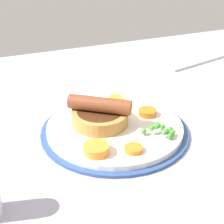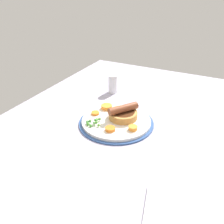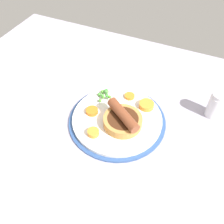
{
  "view_description": "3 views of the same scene",
  "coord_description": "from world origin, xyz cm",
  "px_view_note": "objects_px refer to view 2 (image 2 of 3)",
  "views": [
    {
      "loc": [
        -17.18,
        -50.66,
        35.79
      ],
      "look_at": [
        1.85,
        -1.35,
        6.45
      ],
      "focal_mm": 60.0,
      "sensor_mm": 36.0,
      "label": 1
    },
    {
      "loc": [
        64.15,
        27.69,
        45.51
      ],
      "look_at": [
        1.14,
        -4.09,
        6.29
      ],
      "focal_mm": 40.0,
      "sensor_mm": 36.0,
      "label": 2
    },
    {
      "loc": [
        -13.32,
        35.04,
        50.98
      ],
      "look_at": [
        3.28,
        -1.73,
        6.18
      ],
      "focal_mm": 40.0,
      "sensor_mm": 36.0,
      "label": 3
    }
  ],
  "objects_px": {
    "pea_pile": "(93,122)",
    "carrot_slice_1": "(95,113)",
    "dinner_plate": "(116,122)",
    "fork": "(147,221)",
    "salt_shaker": "(113,84)",
    "carrot_slice_2": "(133,128)",
    "carrot_slice_0": "(110,129)",
    "carrot_slice_3": "(107,107)",
    "sausage_pudding": "(123,113)"
  },
  "relations": [
    {
      "from": "pea_pile",
      "to": "fork",
      "type": "relative_size",
      "value": 0.29
    },
    {
      "from": "salt_shaker",
      "to": "pea_pile",
      "type": "bearing_deg",
      "value": 13.57
    },
    {
      "from": "dinner_plate",
      "to": "salt_shaker",
      "type": "distance_m",
      "value": 0.24
    },
    {
      "from": "carrot_slice_1",
      "to": "salt_shaker",
      "type": "distance_m",
      "value": 0.21
    },
    {
      "from": "dinner_plate",
      "to": "carrot_slice_2",
      "type": "height_order",
      "value": "carrot_slice_2"
    },
    {
      "from": "carrot_slice_1",
      "to": "salt_shaker",
      "type": "xyz_separation_m",
      "value": [
        -0.21,
        -0.04,
        0.02
      ]
    },
    {
      "from": "carrot_slice_1",
      "to": "fork",
      "type": "height_order",
      "value": "carrot_slice_1"
    },
    {
      "from": "carrot_slice_2",
      "to": "fork",
      "type": "relative_size",
      "value": 0.15
    },
    {
      "from": "pea_pile",
      "to": "salt_shaker",
      "type": "xyz_separation_m",
      "value": [
        -0.27,
        -0.06,
        0.01
      ]
    },
    {
      "from": "carrot_slice_0",
      "to": "carrot_slice_3",
      "type": "height_order",
      "value": "carrot_slice_3"
    },
    {
      "from": "carrot_slice_1",
      "to": "carrot_slice_3",
      "type": "bearing_deg",
      "value": 163.68
    },
    {
      "from": "salt_shaker",
      "to": "dinner_plate",
      "type": "bearing_deg",
      "value": 29.33
    },
    {
      "from": "dinner_plate",
      "to": "sausage_pudding",
      "type": "distance_m",
      "value": 0.04
    },
    {
      "from": "carrot_slice_2",
      "to": "fork",
      "type": "xyz_separation_m",
      "value": [
        0.27,
        0.14,
        -0.02
      ]
    },
    {
      "from": "carrot_slice_3",
      "to": "salt_shaker",
      "type": "bearing_deg",
      "value": -160.71
    },
    {
      "from": "dinner_plate",
      "to": "carrot_slice_3",
      "type": "bearing_deg",
      "value": -130.16
    },
    {
      "from": "carrot_slice_1",
      "to": "pea_pile",
      "type": "bearing_deg",
      "value": 22.9
    },
    {
      "from": "carrot_slice_3",
      "to": "fork",
      "type": "distance_m",
      "value": 0.45
    },
    {
      "from": "carrot_slice_3",
      "to": "sausage_pudding",
      "type": "bearing_deg",
      "value": 67.72
    },
    {
      "from": "dinner_plate",
      "to": "fork",
      "type": "bearing_deg",
      "value": 35.24
    },
    {
      "from": "dinner_plate",
      "to": "carrot_slice_0",
      "type": "bearing_deg",
      "value": 9.65
    },
    {
      "from": "carrot_slice_0",
      "to": "carrot_slice_1",
      "type": "bearing_deg",
      "value": -126.22
    },
    {
      "from": "dinner_plate",
      "to": "pea_pile",
      "type": "xyz_separation_m",
      "value": [
        0.06,
        -0.05,
        0.02
      ]
    },
    {
      "from": "carrot_slice_1",
      "to": "salt_shaker",
      "type": "height_order",
      "value": "salt_shaker"
    },
    {
      "from": "salt_shaker",
      "to": "carrot_slice_2",
      "type": "bearing_deg",
      "value": 38.05
    },
    {
      "from": "pea_pile",
      "to": "salt_shaker",
      "type": "relative_size",
      "value": 0.73
    },
    {
      "from": "sausage_pudding",
      "to": "salt_shaker",
      "type": "xyz_separation_m",
      "value": [
        -0.19,
        -0.13,
        0.01
      ]
    },
    {
      "from": "carrot_slice_0",
      "to": "fork",
      "type": "height_order",
      "value": "carrot_slice_0"
    },
    {
      "from": "carrot_slice_0",
      "to": "fork",
      "type": "xyz_separation_m",
      "value": [
        0.24,
        0.2,
        -0.02
      ]
    },
    {
      "from": "carrot_slice_2",
      "to": "fork",
      "type": "height_order",
      "value": "carrot_slice_2"
    },
    {
      "from": "dinner_plate",
      "to": "salt_shaker",
      "type": "height_order",
      "value": "salt_shaker"
    },
    {
      "from": "carrot_slice_3",
      "to": "carrot_slice_0",
      "type": "bearing_deg",
      "value": 32.31
    },
    {
      "from": "dinner_plate",
      "to": "carrot_slice_3",
      "type": "height_order",
      "value": "carrot_slice_3"
    },
    {
      "from": "carrot_slice_1",
      "to": "carrot_slice_3",
      "type": "xyz_separation_m",
      "value": [
        -0.05,
        0.02,
        0.0
      ]
    },
    {
      "from": "sausage_pudding",
      "to": "carrot_slice_1",
      "type": "distance_m",
      "value": 0.1
    },
    {
      "from": "fork",
      "to": "salt_shaker",
      "type": "xyz_separation_m",
      "value": [
        -0.51,
        -0.33,
        0.03
      ]
    },
    {
      "from": "fork",
      "to": "pea_pile",
      "type": "bearing_deg",
      "value": -145.84
    },
    {
      "from": "salt_shaker",
      "to": "sausage_pudding",
      "type": "bearing_deg",
      "value": 35.07
    },
    {
      "from": "pea_pile",
      "to": "fork",
      "type": "bearing_deg",
      "value": 47.49
    },
    {
      "from": "carrot_slice_2",
      "to": "carrot_slice_3",
      "type": "relative_size",
      "value": 0.72
    },
    {
      "from": "fork",
      "to": "salt_shaker",
      "type": "bearing_deg",
      "value": -160.42
    },
    {
      "from": "pea_pile",
      "to": "carrot_slice_2",
      "type": "distance_m",
      "value": 0.13
    },
    {
      "from": "dinner_plate",
      "to": "salt_shaker",
      "type": "xyz_separation_m",
      "value": [
        -0.21,
        -0.12,
        0.03
      ]
    },
    {
      "from": "carrot_slice_3",
      "to": "carrot_slice_2",
      "type": "bearing_deg",
      "value": 57.97
    },
    {
      "from": "carrot_slice_2",
      "to": "dinner_plate",
      "type": "bearing_deg",
      "value": -113.17
    },
    {
      "from": "carrot_slice_0",
      "to": "salt_shaker",
      "type": "relative_size",
      "value": 0.42
    },
    {
      "from": "pea_pile",
      "to": "sausage_pudding",
      "type": "bearing_deg",
      "value": 139.17
    },
    {
      "from": "pea_pile",
      "to": "carrot_slice_1",
      "type": "xyz_separation_m",
      "value": [
        -0.06,
        -0.02,
        -0.0
      ]
    },
    {
      "from": "carrot_slice_2",
      "to": "fork",
      "type": "distance_m",
      "value": 0.31
    },
    {
      "from": "carrot_slice_3",
      "to": "fork",
      "type": "xyz_separation_m",
      "value": [
        0.36,
        0.28,
        -0.02
      ]
    }
  ]
}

